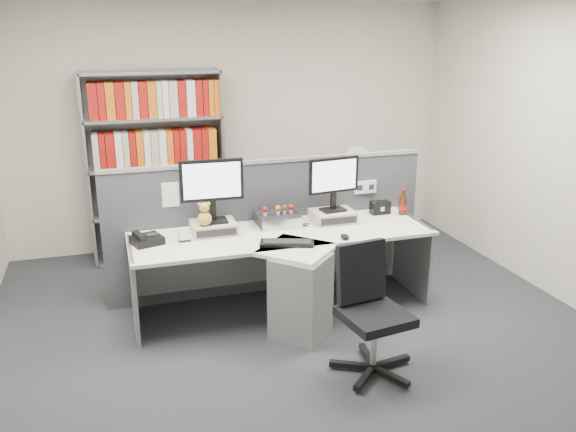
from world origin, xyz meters
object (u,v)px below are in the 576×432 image
object	(u,v)px
desk	(290,270)
keyboard	(287,243)
monitor_right	(334,179)
mouse	(345,237)
filing_cabinet	(355,220)
desk_calendar	(184,236)
desktop_pc	(278,219)
shelving_unit	(157,169)
office_chair	(370,307)
monitor_left	(212,185)
desk_fan	(357,163)
cola_bottle	(403,205)
desk_phone	(146,239)
speaker	(380,208)

from	to	relation	value
desk	keyboard	xyz separation A→B (m)	(-0.05, -0.08, 0.28)
monitor_right	mouse	world-z (taller)	monitor_right
desk	filing_cabinet	distance (m)	1.85
mouse	desk_calendar	size ratio (longest dim) A/B	0.94
monitor_right	desktop_pc	size ratio (longest dim) A/B	1.34
shelving_unit	office_chair	xyz separation A→B (m)	(1.22, -2.75, -0.48)
monitor_left	filing_cabinet	distance (m)	2.19
desk	filing_cabinet	xyz separation A→B (m)	(1.20, 1.40, -0.11)
mouse	shelving_unit	world-z (taller)	shelving_unit
keyboard	office_chair	xyz separation A→B (m)	(0.37, -0.83, -0.24)
desk	desk_fan	distance (m)	1.92
monitor_right	cola_bottle	xyz separation A→B (m)	(0.70, -0.00, -0.30)
cola_bottle	shelving_unit	bearing A→B (deg)	145.45
filing_cabinet	desk_fan	size ratio (longest dim) A/B	1.43
monitor_right	filing_cabinet	xyz separation A→B (m)	(0.67, 1.02, -0.76)
monitor_right	cola_bottle	distance (m)	0.76
desk_fan	office_chair	distance (m)	2.52
monitor_left	mouse	distance (m)	1.20
desk_calendar	cola_bottle	bearing A→B (deg)	3.57
desk	monitor_left	xyz separation A→B (m)	(-0.57, 0.38, 0.69)
desk_calendar	office_chair	distance (m)	1.66
cola_bottle	desk_calendar	bearing A→B (deg)	-176.43
monitor_left	desk_calendar	distance (m)	0.48
desk_phone	desk_calendar	xyz separation A→B (m)	(0.31, -0.03, 0.01)
monitor_right	speaker	world-z (taller)	monitor_right
desktop_pc	office_chair	world-z (taller)	office_chair
desktop_pc	office_chair	size ratio (longest dim) A/B	0.39
monitor_left	keyboard	world-z (taller)	monitor_left
mouse	office_chair	size ratio (longest dim) A/B	0.12
desk	speaker	bearing A→B (deg)	23.99
speaker	shelving_unit	xyz separation A→B (m)	(-1.94, 1.39, 0.20)
monitor_left	desk_fan	size ratio (longest dim) A/B	1.12
mouse	speaker	size ratio (longest dim) A/B	0.61
desk_phone	desk_fan	distance (m)	2.61
desk_calendar	desk_fan	world-z (taller)	desk_fan
cola_bottle	filing_cabinet	world-z (taller)	cola_bottle
cola_bottle	desktop_pc	bearing A→B (deg)	176.80
desk	shelving_unit	size ratio (longest dim) A/B	1.30
desktop_pc	filing_cabinet	xyz separation A→B (m)	(1.18, 0.95, -0.42)
keyboard	desk_phone	size ratio (longest dim) A/B	1.63
desk_fan	monitor_left	bearing A→B (deg)	-150.14
monitor_left	cola_bottle	bearing A→B (deg)	-0.14
cola_bottle	shelving_unit	distance (m)	2.60
monitor_right	desk_fan	world-z (taller)	monitor_right
shelving_unit	desk_fan	size ratio (longest dim) A/B	4.09
monitor_right	office_chair	world-z (taller)	monitor_right
desk_fan	cola_bottle	bearing A→B (deg)	-88.09
speaker	desk_fan	xyz separation A→B (m)	(0.16, 0.94, 0.23)
desk	desk_phone	world-z (taller)	desk_phone
desk_phone	speaker	bearing A→B (deg)	4.74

